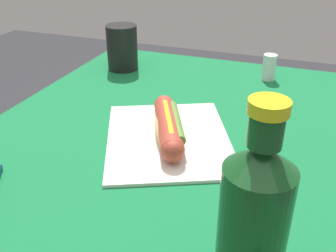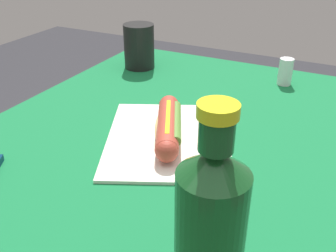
{
  "view_description": "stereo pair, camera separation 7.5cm",
  "coord_description": "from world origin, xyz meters",
  "px_view_note": "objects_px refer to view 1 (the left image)",
  "views": [
    {
      "loc": [
        0.6,
        0.2,
        1.15
      ],
      "look_at": [
        -0.02,
        -0.03,
        0.8
      ],
      "focal_mm": 41.7,
      "sensor_mm": 36.0,
      "label": 1
    },
    {
      "loc": [
        0.57,
        0.27,
        1.15
      ],
      "look_at": [
        -0.02,
        -0.03,
        0.8
      ],
      "focal_mm": 41.7,
      "sensor_mm": 36.0,
      "label": 2
    }
  ],
  "objects_px": {
    "drinking_cup": "(122,47)",
    "salt_shaker": "(269,67)",
    "hot_dog": "(169,126)",
    "soda_bottle": "(252,232)"
  },
  "relations": [
    {
      "from": "hot_dog",
      "to": "soda_bottle",
      "type": "xyz_separation_m",
      "value": [
        0.32,
        0.2,
        0.08
      ]
    },
    {
      "from": "drinking_cup",
      "to": "salt_shaker",
      "type": "distance_m",
      "value": 0.41
    },
    {
      "from": "soda_bottle",
      "to": "drinking_cup",
      "type": "bearing_deg",
      "value": -144.63
    },
    {
      "from": "hot_dog",
      "to": "drinking_cup",
      "type": "distance_m",
      "value": 0.43
    },
    {
      "from": "drinking_cup",
      "to": "soda_bottle",
      "type": "bearing_deg",
      "value": 35.37
    },
    {
      "from": "hot_dog",
      "to": "soda_bottle",
      "type": "bearing_deg",
      "value": 32.59
    },
    {
      "from": "drinking_cup",
      "to": "salt_shaker",
      "type": "xyz_separation_m",
      "value": [
        -0.05,
        0.4,
        -0.03
      ]
    },
    {
      "from": "hot_dog",
      "to": "drinking_cup",
      "type": "relative_size",
      "value": 1.68
    },
    {
      "from": "hot_dog",
      "to": "salt_shaker",
      "type": "distance_m",
      "value": 0.42
    },
    {
      "from": "soda_bottle",
      "to": "salt_shaker",
      "type": "bearing_deg",
      "value": -174.81
    }
  ]
}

